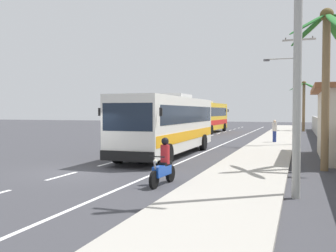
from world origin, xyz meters
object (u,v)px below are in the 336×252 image
object	(u,v)px
palm_second	(304,97)
motorcycle_beside_bus	(163,166)
coach_bus_far_lane	(208,116)
palm_nearest	(326,59)
utility_pole_mid	(297,81)
coach_bus_foreground	(168,123)
utility_pole_nearest	(298,16)
pedestrian_near_kerb	(275,130)

from	to	relation	value
palm_second	motorcycle_beside_bus	bearing A→B (deg)	-97.22
coach_bus_far_lane	palm_nearest	size ratio (longest dim) A/B	1.61
utility_pole_mid	coach_bus_far_lane	bearing A→B (deg)	123.92
palm_second	coach_bus_far_lane	bearing A→B (deg)	-147.97
coach_bus_foreground	palm_second	distance (m)	31.38
utility_pole_nearest	utility_pole_mid	distance (m)	17.40
utility_pole_mid	palm_second	world-z (taller)	utility_pole_mid
coach_bus_far_lane	utility_pole_mid	distance (m)	18.46
utility_pole_nearest	palm_second	size ratio (longest dim) A/B	1.59
palm_second	utility_pole_nearest	bearing A→B (deg)	-90.82
motorcycle_beside_bus	utility_pole_mid	xyz separation A→B (m)	(4.22, 16.79, 4.12)
coach_bus_foreground	utility_pole_mid	size ratio (longest dim) A/B	1.28
coach_bus_far_lane	palm_nearest	xyz separation A→B (m)	(11.42, -26.74, 2.78)
coach_bus_far_lane	palm_nearest	bearing A→B (deg)	-66.87
coach_bus_foreground	utility_pole_mid	distance (m)	11.28
utility_pole_nearest	palm_second	distance (m)	39.35
coach_bus_far_lane	palm_second	size ratio (longest dim) A/B	1.73
coach_bus_far_lane	utility_pole_nearest	size ratio (longest dim) A/B	1.09
coach_bus_far_lane	utility_pole_mid	world-z (taller)	utility_pole_mid
utility_pole_mid	palm_second	xyz separation A→B (m)	(0.69, 21.94, -0.37)
motorcycle_beside_bus	palm_nearest	distance (m)	8.57
utility_pole_nearest	palm_nearest	xyz separation A→B (m)	(1.11, 5.79, -0.54)
utility_pole_nearest	palm_nearest	distance (m)	5.92
utility_pole_mid	palm_second	size ratio (longest dim) A/B	1.40
utility_pole_nearest	utility_pole_mid	bearing A→B (deg)	90.42
coach_bus_far_lane	palm_second	bearing A→B (deg)	32.03
coach_bus_foreground	utility_pole_mid	world-z (taller)	utility_pole_mid
pedestrian_near_kerb	palm_nearest	size ratio (longest dim) A/B	0.25
motorcycle_beside_bus	palm_second	xyz separation A→B (m)	(4.91, 38.73, 3.75)
motorcycle_beside_bus	utility_pole_nearest	world-z (taller)	utility_pole_nearest
coach_bus_foreground	palm_nearest	bearing A→B (deg)	-21.40
motorcycle_beside_bus	palm_nearest	xyz separation A→B (m)	(5.46, 5.19, 4.09)
palm_nearest	palm_second	distance (m)	33.55
coach_bus_far_lane	motorcycle_beside_bus	xyz separation A→B (m)	(5.96, -31.93, -1.31)
pedestrian_near_kerb	utility_pole_mid	size ratio (longest dim) A/B	0.19
motorcycle_beside_bus	pedestrian_near_kerb	bearing A→B (deg)	82.05
motorcycle_beside_bus	utility_pole_mid	bearing A→B (deg)	75.90
coach_bus_foreground	motorcycle_beside_bus	distance (m)	8.93
motorcycle_beside_bus	palm_second	bearing A→B (deg)	82.78
pedestrian_near_kerb	palm_second	size ratio (longest dim) A/B	0.27
coach_bus_far_lane	palm_second	xyz separation A→B (m)	(10.87, 6.80, 2.44)
pedestrian_near_kerb	utility_pole_nearest	size ratio (longest dim) A/B	0.17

